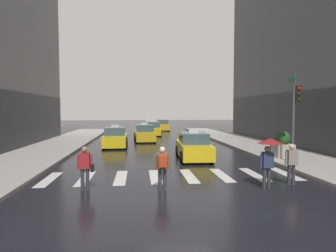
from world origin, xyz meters
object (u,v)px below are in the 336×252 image
Objects in this scene: pedestrian_with_umbrella at (269,149)px; planter_near_corner at (283,145)px; taxi_second at (115,138)px; pedestrian_with_backpack at (162,165)px; pedestrian_plain_coat at (291,162)px; taxi_third at (144,134)px; box_truck at (152,117)px; taxi_fourth at (153,129)px; taxi_fifth at (162,126)px; traffic_light_pole at (295,106)px; pedestrian_with_handbag at (85,166)px; taxi_lead at (193,147)px.

pedestrian_with_umbrella is 1.21× the size of planter_near_corner.
taxi_second is 12.90m from planter_near_corner.
pedestrian_with_backpack is 1.00× the size of pedestrian_plain_coat.
planter_near_corner is (8.17, -11.27, 0.15)m from taxi_third.
planter_near_corner is (6.20, -37.68, -0.98)m from box_truck.
taxi_fourth is at bearing 97.41° from pedestrian_with_umbrella.
taxi_second is 2.77× the size of pedestrian_with_backpack.
taxi_third reaches higher than pedestrian_plain_coat.
taxi_fifth is 32.29m from pedestrian_with_umbrella.
traffic_light_pole is 9.09m from pedestrian_with_backpack.
planter_near_corner reaches higher than pedestrian_with_backpack.
box_truck is 43.55m from pedestrian_with_handbag.
box_truck reaches higher than pedestrian_with_umbrella.
taxi_second is at bearing 89.51° from pedestrian_with_handbag.
pedestrian_with_backpack is at bearing -8.53° from pedestrian_with_handbag.
taxi_lead is 10.77m from taxi_third.
pedestrian_plain_coat is at bearing -115.03° from planter_near_corner.
pedestrian_with_umbrella is 1.18× the size of pedestrian_with_handbag.
taxi_fourth is 19.07m from planter_near_corner.
traffic_light_pole is 1.04× the size of taxi_third.
traffic_light_pole reaches higher than pedestrian_with_umbrella.
taxi_third is at bearing 107.96° from pedestrian_plain_coat.
planter_near_corner is at bearing -9.21° from taxi_lead.
taxi_fifth is (1.83, 8.32, 0.00)m from taxi_fourth.
pedestrian_plain_coat is 6.30m from planter_near_corner.
traffic_light_pole is at bearing -58.63° from taxi_third.
taxi_second is 30.76m from box_truck.
taxi_lead is (-5.13, 2.60, -2.53)m from traffic_light_pole.
box_truck is 43.92m from pedestrian_with_umbrella.
pedestrian_plain_coat is (8.10, -0.08, 0.01)m from pedestrian_with_handbag.
planter_near_corner is (10.66, -7.27, 0.15)m from taxi_second.
taxi_fifth is at bearing 73.60° from taxi_second.
taxi_fourth is at bearing 79.41° from taxi_third.
taxi_fourth and taxi_fifth have the same top height.
pedestrian_plain_coat is (7.99, -12.97, 0.21)m from taxi_second.
taxi_fourth is at bearing 100.36° from pedestrian_plain_coat.
pedestrian_with_backpack is at bearing -92.23° from box_truck.
pedestrian_with_handbag is (-5.40, -6.50, 0.21)m from taxi_lead.
taxi_third reaches higher than pedestrian_with_handbag.
taxi_lead is 8.30m from taxi_second.
pedestrian_with_handbag is 12.15m from planter_near_corner.
pedestrian_with_umbrella reaches higher than pedestrian_with_backpack.
taxi_second reaches higher than pedestrian_plain_coat.
box_truck reaches higher than pedestrian_with_backpack.
box_truck reaches higher than planter_near_corner.
taxi_third is (-7.93, 13.00, -2.53)m from traffic_light_pole.
taxi_third is at bearing 105.06° from taxi_lead.
pedestrian_with_umbrella is (3.11, -23.93, 0.79)m from taxi_fourth.
taxi_second is 0.99× the size of taxi_fourth.
pedestrian_with_backpack is at bearing -176.20° from pedestrian_plain_coat.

